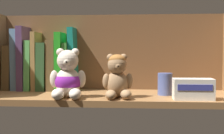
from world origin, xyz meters
TOP-DOWN VIEW (x-y plane):
  - shelf_board at (0.00, 0.00)cm, footprint 83.41×27.53cm
  - shelf_back_panel at (0.00, 14.36)cm, footprint 85.81×1.20cm
  - book_0 at (-38.72, 10.56)cm, footprint 3.55×10.48cm
  - book_1 at (-35.73, 10.56)cm, footprint 2.39×10.68cm
  - book_2 at (-33.03, 10.56)cm, footprint 2.37×12.60cm
  - book_3 at (-30.42, 10.56)cm, footprint 2.62×11.70cm
  - book_4 at (-28.15, 10.56)cm, footprint 1.68×11.69cm
  - book_5 at (-25.40, 10.56)cm, footprint 3.57×12.38cm
  - book_6 at (-21.89, 10.56)cm, footprint 3.18×11.71cm
  - book_7 at (-18.83, 10.56)cm, footprint 2.33×13.31cm
  - book_8 at (-16.49, 10.56)cm, footprint 1.73×12.02cm
  - book_9 at (-14.26, 10.56)cm, footprint 3.01×9.43cm
  - teddy_bear_larger at (-12.16, -8.16)cm, footprint 11.46×12.11cm
  - teddy_bear_smaller at (3.36, -7.56)cm, footprint 10.23×10.62cm
  - pillar_candle at (18.94, -0.14)cm, footprint 4.85×4.85cm
  - small_product_box at (26.36, -9.12)cm, footprint 11.84×5.78cm

SIDE VIEW (x-z plane):
  - shelf_board at x=0.00cm, z-range 0.00..2.00cm
  - small_product_box at x=26.36cm, z-range 2.01..8.36cm
  - pillar_candle at x=18.94cm, z-range 2.00..9.33cm
  - teddy_bear_larger at x=-12.16cm, z-range 0.34..15.86cm
  - teddy_bear_smaller at x=3.36cm, z-range 1.65..15.44cm
  - book_0 at x=-38.72cm, z-range 1.95..18.85cm
  - book_8 at x=-16.49cm, z-range 2.00..19.71cm
  - book_5 at x=-25.40cm, z-range 1.97..19.81cm
  - book_3 at x=-30.42cm, z-range 1.98..20.63cm
  - book_6 at x=-21.89cm, z-range 2.00..20.78cm
  - book_7 at x=-18.83cm, z-range 2.00..23.53cm
  - book_4 at x=-28.15cm, z-range 2.00..23.78cm
  - book_1 at x=-35.73cm, z-range 2.00..24.90cm
  - book_9 at x=-14.26cm, z-range 1.97..25.47cm
  - book_2 at x=-33.03cm, z-range 2.00..25.87cm
  - shelf_back_panel at x=0.00cm, z-range 0.00..30.67cm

